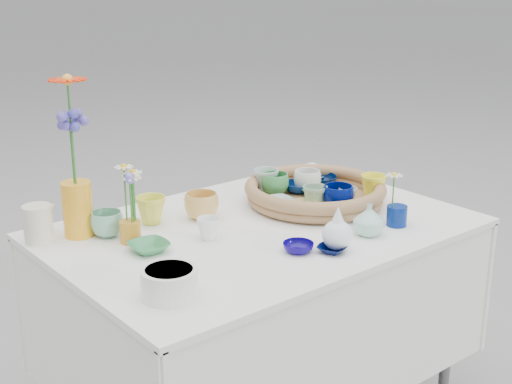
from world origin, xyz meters
TOP-DOWN VIEW (x-y plane):
  - wicker_tray at (0.28, 0.05)m, footprint 0.47×0.47m
  - tray_ceramic_0 at (0.29, 0.14)m, footprint 0.13×0.13m
  - tray_ceramic_1 at (0.39, 0.14)m, footprint 0.13×0.13m
  - tray_ceramic_2 at (0.44, -0.07)m, footprint 0.10×0.10m
  - tray_ceramic_3 at (0.30, 0.06)m, footprint 0.13×0.13m
  - tray_ceramic_4 at (0.21, -0.02)m, footprint 0.09×0.09m
  - tray_ceramic_5 at (0.13, 0.07)m, footprint 0.12×0.12m
  - tray_ceramic_6 at (0.20, 0.21)m, footprint 0.09×0.09m
  - tray_ceramic_7 at (0.31, 0.12)m, footprint 0.10×0.10m
  - tray_ceramic_8 at (0.40, 0.20)m, footprint 0.10×0.10m
  - tray_ceramic_9 at (0.26, -0.08)m, footprint 0.11×0.11m
  - tray_ceramic_10 at (0.18, -0.03)m, footprint 0.14×0.14m
  - tray_ceramic_11 at (0.32, -0.06)m, footprint 0.08×0.08m
  - tray_ceramic_12 at (0.20, 0.17)m, footprint 0.11×0.11m
  - loose_ceramic_0 at (-0.24, 0.23)m, footprint 0.11×0.11m
  - loose_ceramic_1 at (-0.10, 0.17)m, footprint 0.13×0.13m
  - loose_ceramic_2 at (-0.37, 0.04)m, footprint 0.12×0.12m
  - loose_ceramic_3 at (-0.19, 0.01)m, footprint 0.09×0.09m
  - loose_ceramic_4 at (-0.05, -0.23)m, footprint 0.11×0.11m
  - loose_ceramic_5 at (-0.40, 0.22)m, footprint 0.10×0.10m
  - loose_ceramic_6 at (0.02, -0.29)m, footprint 0.10×0.10m
  - fluted_bowl at (-0.48, -0.24)m, footprint 0.16×0.16m
  - bud_vase_paleblue at (0.05, -0.28)m, footprint 0.11×0.11m
  - bud_vase_seafoam at (0.20, -0.26)m, footprint 0.12×0.12m
  - bud_vase_cobalt at (0.33, -0.26)m, footprint 0.08×0.08m
  - single_daisy at (0.32, -0.25)m, footprint 0.07×0.07m
  - tall_vase_yellow at (-0.47, 0.28)m, footprint 0.11×0.11m
  - gerbera at (-0.47, 0.27)m, footprint 0.16×0.16m
  - hydrangea at (-0.47, 0.28)m, footprint 0.09×0.09m
  - white_pitcher at (-0.58, 0.30)m, footprint 0.13×0.10m
  - daisy_cup at (-0.37, 0.13)m, footprint 0.08×0.08m
  - daisy_posy at (-0.36, 0.15)m, footprint 0.11×0.11m

SIDE VIEW (x-z plane):
  - loose_ceramic_6 at x=0.02m, z-range 0.77..0.78m
  - loose_ceramic_4 at x=-0.05m, z-range 0.77..0.79m
  - loose_ceramic_2 at x=-0.37m, z-range 0.77..0.79m
  - tray_ceramic_8 at x=0.40m, z-range 0.78..0.80m
  - tray_ceramic_5 at x=0.13m, z-range 0.78..0.81m
  - tray_ceramic_3 at x=0.30m, z-range 0.78..0.81m
  - bud_vase_cobalt at x=0.33m, z-range 0.77..0.83m
  - tray_ceramic_10 at x=0.18m, z-range 0.78..0.81m
  - loose_ceramic_3 at x=-0.19m, z-range 0.77..0.83m
  - daisy_cup at x=-0.37m, z-range 0.77..0.83m
  - tray_ceramic_0 at x=0.29m, z-range 0.78..0.82m
  - fluted_bowl at x=-0.48m, z-range 0.77..0.84m
  - tray_ceramic_1 at x=0.39m, z-range 0.78..0.82m
  - loose_ceramic_5 at x=-0.40m, z-range 0.77..0.84m
  - wicker_tray at x=0.28m, z-range 0.77..0.84m
  - loose_ceramic_1 at x=-0.10m, z-range 0.77..0.85m
  - loose_ceramic_0 at x=-0.24m, z-range 0.77..0.85m
  - tray_ceramic_11 at x=0.32m, z-range 0.78..0.84m
  - bud_vase_seafoam at x=0.20m, z-range 0.77..0.86m
  - tray_ceramic_12 at x=0.20m, z-range 0.78..0.86m
  - tray_ceramic_4 at x=0.21m, z-range 0.78..0.86m
  - tray_ceramic_7 at x=0.31m, z-range 0.78..0.86m
  - white_pitcher at x=-0.58m, z-range 0.77..0.88m
  - tray_ceramic_2 at x=0.44m, z-range 0.78..0.86m
  - tray_ceramic_9 at x=0.26m, z-range 0.78..0.86m
  - tray_ceramic_6 at x=0.20m, z-range 0.78..0.86m
  - bud_vase_paleblue at x=0.05m, z-range 0.77..0.90m
  - tall_vase_yellow at x=-0.47m, z-range 0.77..0.93m
  - single_daisy at x=0.32m, z-range 0.82..0.94m
  - daisy_posy at x=-0.36m, z-range 0.83..0.99m
  - hydrangea at x=-0.47m, z-range 0.89..1.15m
  - gerbera at x=-0.47m, z-range 0.92..1.24m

